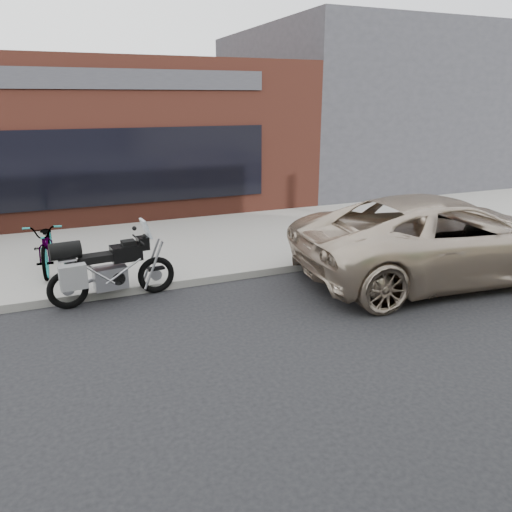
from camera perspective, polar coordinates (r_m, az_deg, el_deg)
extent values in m
plane|color=black|center=(6.48, 7.65, -14.67)|extent=(120.00, 120.00, 0.00)
cube|color=gray|center=(12.49, -8.58, 1.78)|extent=(44.00, 6.00, 0.15)
cube|color=#5C291D|center=(18.74, -20.52, 12.90)|extent=(14.00, 10.00, 4.50)
cube|color=black|center=(13.79, -19.17, 9.41)|extent=(10.00, 0.08, 2.00)
cube|color=#2D2D33|center=(13.69, -20.13, 18.53)|extent=(10.00, 0.08, 0.50)
cube|color=#2D2D33|center=(22.68, 12.38, 16.12)|extent=(10.00, 10.00, 6.00)
torus|color=black|center=(9.05, -20.69, -3.62)|extent=(0.70, 0.18, 0.69)
torus|color=black|center=(9.34, -11.34, -2.13)|extent=(0.70, 0.18, 0.69)
cube|color=#B7B7BC|center=(9.13, -16.30, -2.38)|extent=(0.60, 0.37, 0.39)
cube|color=black|center=(9.06, -14.63, 0.37)|extent=(0.55, 0.38, 0.27)
cube|color=black|center=(8.97, -17.79, -0.23)|extent=(0.59, 0.35, 0.12)
cube|color=black|center=(8.94, -20.00, -1.06)|extent=(0.33, 0.26, 0.14)
cube|color=black|center=(9.10, -12.81, 1.46)|extent=(0.21, 0.26, 0.23)
cube|color=silver|center=(9.05, -12.48, 3.09)|extent=(0.18, 0.32, 0.35)
cylinder|color=black|center=(9.06, -13.28, 1.83)|extent=(0.11, 0.72, 0.03)
cube|color=#B7B7BC|center=(8.88, -20.87, -0.30)|extent=(0.32, 0.34, 0.03)
cube|color=slate|center=(8.71, -20.17, -2.28)|extent=(0.45, 0.23, 0.41)
cylinder|color=black|center=(8.84, -20.98, 0.59)|extent=(0.52, 0.34, 0.29)
cylinder|color=#B7B7BC|center=(9.24, -18.98, -2.87)|extent=(0.58, 0.14, 0.20)
imported|color=#BFAB95|center=(10.45, 20.62, 1.93)|extent=(6.11, 3.23, 1.64)
imported|color=gray|center=(10.70, -22.75, 1.16)|extent=(0.82, 2.00, 1.02)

